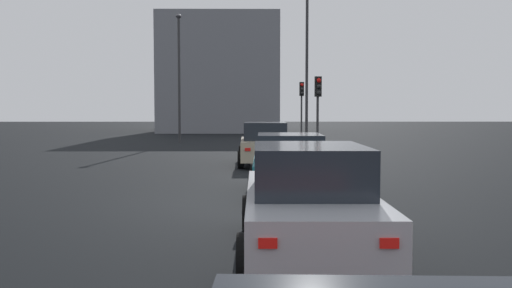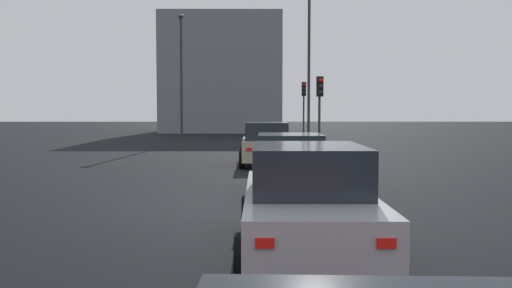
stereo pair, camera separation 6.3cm
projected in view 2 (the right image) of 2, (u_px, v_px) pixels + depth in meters
name	position (u px, v px, depth m)	size (l,w,h in m)	color
ground_plane	(215.00, 206.00, 12.92)	(160.00, 160.00, 0.20)	black
car_beige_left_lead	(266.00, 145.00, 21.42)	(4.42, 2.02, 1.62)	tan
car_teal_left_second	(290.00, 165.00, 13.97)	(4.31, 2.03, 1.51)	#19606B
car_silver_left_third	(307.00, 202.00, 8.20)	(4.83, 2.01, 1.61)	#A8AAB2
traffic_light_near_left	(320.00, 99.00, 25.35)	(0.33, 0.31, 3.57)	#2D2D30
traffic_light_near_right	(304.00, 99.00, 36.58)	(0.32, 0.29, 3.85)	#2D2D30
street_lamp_kerbside	(181.00, 68.00, 35.18)	(0.56, 0.36, 7.96)	#2D2D30
street_lamp_far	(309.00, 57.00, 32.29)	(0.56, 0.36, 8.80)	#2D2D30
building_facade_left	(223.00, 76.00, 53.58)	(11.60, 10.67, 10.50)	slate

